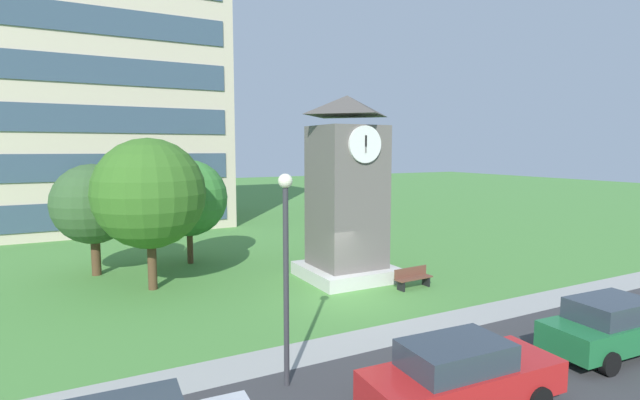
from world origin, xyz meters
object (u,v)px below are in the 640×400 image
street_lamp (286,255)px  parked_car_red (461,376)px  parked_car_green (613,326)px  tree_near_tower (149,194)px  tree_streetside (93,204)px  clock_tower (347,200)px  tree_by_building (189,198)px  park_bench (413,278)px

street_lamp → parked_car_red: (3.05, -2.97, -2.54)m
street_lamp → parked_car_green: street_lamp is taller
street_lamp → tree_near_tower: tree_near_tower is taller
tree_near_tower → parked_car_green: tree_near_tower is taller
tree_near_tower → tree_streetside: tree_near_tower is taller
clock_tower → tree_streetside: clock_tower is taller
tree_streetside → parked_car_green: bearing=-52.3°
tree_by_building → parked_car_green: bearing=-63.7°
clock_tower → tree_near_tower: 8.64m
parked_car_red → clock_tower: bearing=72.2°
tree_by_building → parked_car_red: 17.72m
tree_near_tower → parked_car_red: tree_near_tower is taller
street_lamp → parked_car_green: (9.24, -2.73, -2.54)m
tree_by_building → parked_car_green: (8.48, -17.14, -2.60)m
clock_tower → parked_car_green: clock_tower is taller
tree_streetside → parked_car_green: 21.41m
street_lamp → tree_near_tower: bearing=99.4°
clock_tower → tree_near_tower: (-8.32, 2.30, 0.45)m
park_bench → tree_near_tower: bearing=153.3°
tree_near_tower → parked_car_green: size_ratio=1.39×
street_lamp → parked_car_green: bearing=-16.5°
street_lamp → tree_by_building: size_ratio=0.99×
tree_by_building → clock_tower: bearing=-47.3°
park_bench → tree_by_building: (-7.55, 9.07, 3.00)m
park_bench → parked_car_green: size_ratio=0.39×
tree_near_tower → street_lamp: bearing=-80.6°
park_bench → parked_car_green: (0.93, -8.08, 0.40)m
clock_tower → parked_car_green: bearing=-76.2°
parked_car_green → clock_tower: bearing=103.8°
tree_near_tower → park_bench: bearing=-26.7°
park_bench → tree_by_building: bearing=129.8°
clock_tower → tree_streetside: bearing=149.9°
park_bench → street_lamp: bearing=-147.3°
parked_car_red → parked_car_green: size_ratio=1.04×
tree_by_building → parked_car_red: size_ratio=1.13×
park_bench → street_lamp: size_ratio=0.34×
tree_by_building → tree_streetside: (-4.52, -0.32, -0.04)m
parked_car_green → parked_car_red: bearing=-177.8°
tree_by_building → park_bench: bearing=-50.2°
parked_car_red → park_bench: bearing=57.6°
clock_tower → parked_car_green: 11.50m
park_bench → tree_near_tower: 11.82m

